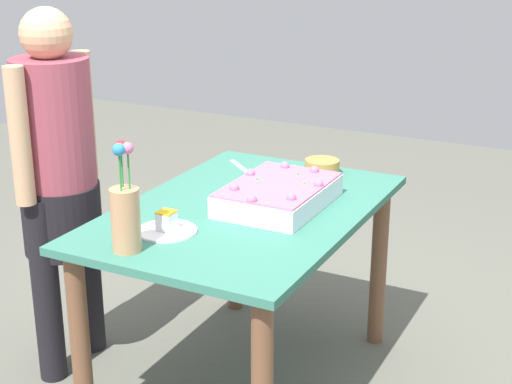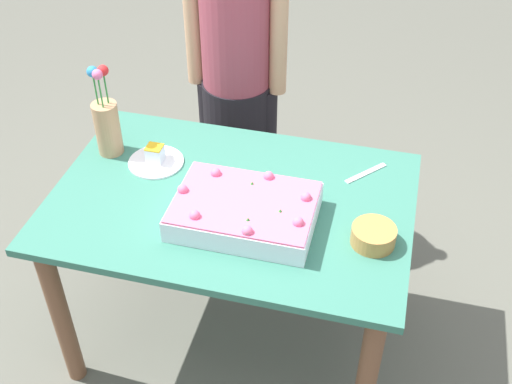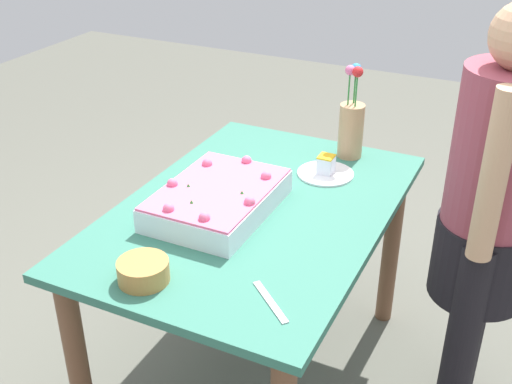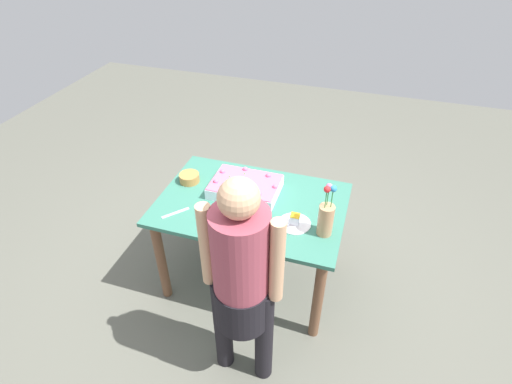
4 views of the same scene
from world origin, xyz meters
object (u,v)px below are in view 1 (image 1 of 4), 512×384
at_px(sheet_cake, 278,194).
at_px(fruit_bowl, 322,167).
at_px(cake_knife, 240,166).
at_px(flower_vase, 125,214).
at_px(person_standing, 58,171).
at_px(serving_plate_with_slice, 167,227).

height_order(sheet_cake, fruit_bowl, sheet_cake).
relative_size(sheet_cake, fruit_bowl, 3.24).
bearing_deg(cake_knife, sheet_cake, -4.47).
relative_size(flower_vase, person_standing, 0.25).
bearing_deg(person_standing, flower_vase, -31.01).
relative_size(sheet_cake, cake_knife, 2.48).
relative_size(sheet_cake, flower_vase, 1.29).
bearing_deg(cake_knife, flower_vase, -42.84).
bearing_deg(person_standing, serving_plate_with_slice, -14.10).
distance_m(flower_vase, person_standing, 0.67).
relative_size(sheet_cake, serving_plate_with_slice, 2.26).
bearing_deg(cake_knife, fruit_bowl, 51.16).
distance_m(fruit_bowl, person_standing, 1.09).
relative_size(cake_knife, person_standing, 0.13).
xyz_separation_m(sheet_cake, fruit_bowl, (-0.44, -0.00, -0.01)).
xyz_separation_m(sheet_cake, person_standing, (0.26, -0.83, 0.04)).
distance_m(sheet_cake, cake_knife, 0.52).
xyz_separation_m(cake_knife, person_standing, (0.63, -0.47, 0.09)).
bearing_deg(sheet_cake, fruit_bowl, -179.87).
distance_m(serving_plate_with_slice, fruit_bowl, 0.88).
xyz_separation_m(fruit_bowl, person_standing, (0.70, -0.83, 0.06)).
bearing_deg(person_standing, cake_knife, 53.34).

